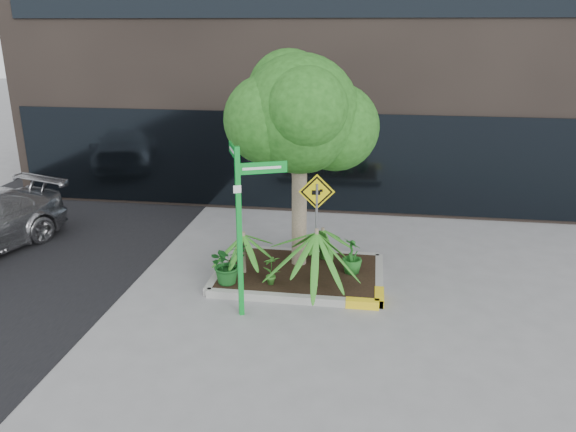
# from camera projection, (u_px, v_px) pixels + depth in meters

# --- Properties ---
(ground) EXTENTS (80.00, 80.00, 0.00)m
(ground) POSITION_uv_depth(u_px,v_px,m) (287.00, 283.00, 11.09)
(ground) COLOR gray
(ground) RESTS_ON ground
(planter) EXTENTS (3.35, 2.36, 0.15)m
(planter) POSITION_uv_depth(u_px,v_px,m) (300.00, 273.00, 11.28)
(planter) COLOR #9E9E99
(planter) RESTS_ON ground
(tree) EXTENTS (2.95, 2.61, 4.42)m
(tree) POSITION_uv_depth(u_px,v_px,m) (300.00, 114.00, 10.69)
(tree) COLOR tan
(tree) RESTS_ON ground
(palm_front) EXTENTS (1.30, 1.30, 1.44)m
(palm_front) POSITION_uv_depth(u_px,v_px,m) (317.00, 233.00, 10.28)
(palm_front) COLOR tan
(palm_front) RESTS_ON ground
(palm_left) EXTENTS (0.97, 0.97, 1.07)m
(palm_left) POSITION_uv_depth(u_px,v_px,m) (243.00, 235.00, 10.96)
(palm_left) COLOR tan
(palm_left) RESTS_ON ground
(palm_back) EXTENTS (0.74, 0.74, 0.83)m
(palm_back) POSITION_uv_depth(u_px,v_px,m) (323.00, 230.00, 11.76)
(palm_back) COLOR tan
(palm_back) RESTS_ON ground
(shrub_a) EXTENTS (1.00, 1.00, 0.79)m
(shrub_a) POSITION_uv_depth(u_px,v_px,m) (227.00, 263.00, 10.65)
(shrub_a) COLOR #19571E
(shrub_a) RESTS_ON planter
(shrub_b) EXTENTS (0.57, 0.57, 0.72)m
(shrub_b) POSITION_uv_depth(u_px,v_px,m) (352.00, 256.00, 11.09)
(shrub_b) COLOR #1E651F
(shrub_b) RESTS_ON planter
(shrub_c) EXTENTS (0.44, 0.44, 0.60)m
(shrub_c) POSITION_uv_depth(u_px,v_px,m) (271.00, 269.00, 10.62)
(shrub_c) COLOR #317423
(shrub_c) RESTS_ON planter
(shrub_d) EXTENTS (0.41, 0.41, 0.66)m
(shrub_d) POSITION_uv_depth(u_px,v_px,m) (325.00, 244.00, 11.74)
(shrub_d) COLOR #25621C
(shrub_d) RESTS_ON planter
(street_sign_post) EXTENTS (1.10, 0.84, 3.00)m
(street_sign_post) POSITION_uv_depth(u_px,v_px,m) (242.00, 213.00, 9.37)
(street_sign_post) COLOR #0E9F2E
(street_sign_post) RESTS_ON ground
(cattle_sign) EXTENTS (0.66, 0.14, 2.15)m
(cattle_sign) POSITION_uv_depth(u_px,v_px,m) (316.00, 211.00, 10.29)
(cattle_sign) COLOR slate
(cattle_sign) RESTS_ON ground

